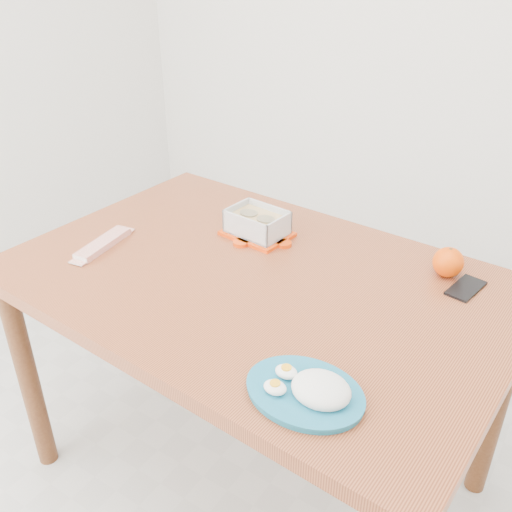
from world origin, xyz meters
The scene contains 6 objects.
dining_table centered at (-0.06, 0.21, 0.66)m, with size 1.34×0.94×0.75m.
food_container centered at (-0.19, 0.40, 0.79)m, with size 0.20×0.16×0.08m.
orange_fruit centered at (0.35, 0.49, 0.79)m, with size 0.08×0.08×0.08m, color #E56404.
rice_plate centered at (0.27, -0.11, 0.77)m, with size 0.24×0.24×0.06m.
candy_bar centered at (-0.51, 0.10, 0.76)m, with size 0.20×0.05×0.02m, color #B12109.
smartphone centered at (0.41, 0.45, 0.75)m, with size 0.06×0.12×0.01m, color black.
Camera 1 is at (0.63, -0.84, 1.53)m, focal length 40.00 mm.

